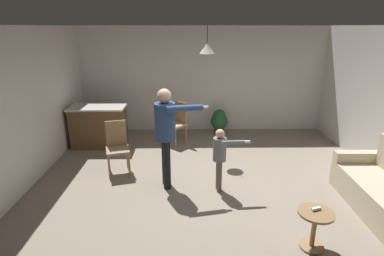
{
  "coord_description": "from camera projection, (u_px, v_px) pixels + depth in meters",
  "views": [
    {
      "loc": [
        -0.4,
        -4.82,
        2.69
      ],
      "look_at": [
        -0.32,
        0.27,
        1.0
      ],
      "focal_mm": 28.84,
      "sensor_mm": 36.0,
      "label": 1
    }
  ],
  "objects": [
    {
      "name": "person_adult",
      "position": [
        166.0,
        128.0,
        5.12
      ],
      "size": [
        0.88,
        0.5,
        1.74
      ],
      "rotation": [
        0.0,
        0.0,
        -1.38
      ],
      "color": "black",
      "rests_on": "ground"
    },
    {
      "name": "dining_chair_by_counter",
      "position": [
        177.0,
        121.0,
        7.27
      ],
      "size": [
        0.59,
        0.59,
        1.0
      ],
      "rotation": [
        0.0,
        0.0,
        2.4
      ],
      "color": "#99754C",
      "rests_on": "ground"
    },
    {
      "name": "spare_remote_on_table",
      "position": [
        316.0,
        209.0,
        3.81
      ],
      "size": [
        0.13,
        0.08,
        0.04
      ],
      "primitive_type": "cube",
      "rotation": [
        0.0,
        0.0,
        1.91
      ],
      "color": "white",
      "rests_on": "side_table_by_couch"
    },
    {
      "name": "person_child",
      "position": [
        220.0,
        153.0,
        5.1
      ],
      "size": [
        0.59,
        0.32,
        1.1
      ],
      "rotation": [
        0.0,
        0.0,
        -1.49
      ],
      "color": "#60564C",
      "rests_on": "ground"
    },
    {
      "name": "side_table_by_couch",
      "position": [
        314.0,
        225.0,
        3.83
      ],
      "size": [
        0.44,
        0.44,
        0.52
      ],
      "color": "#99754C",
      "rests_on": "ground"
    },
    {
      "name": "wall_back",
      "position": [
        203.0,
        80.0,
        8.03
      ],
      "size": [
        6.4,
        0.1,
        2.7
      ],
      "primitive_type": "cube",
      "color": "silver",
      "rests_on": "ground"
    },
    {
      "name": "ground",
      "position": [
        211.0,
        186.0,
        5.42
      ],
      "size": [
        7.68,
        7.68,
        0.0
      ],
      "primitive_type": "plane",
      "color": "gray"
    },
    {
      "name": "kitchen_counter",
      "position": [
        99.0,
        126.0,
        7.14
      ],
      "size": [
        1.26,
        0.66,
        0.95
      ],
      "color": "brown",
      "rests_on": "ground"
    },
    {
      "name": "ceiling_light_pendant",
      "position": [
        207.0,
        48.0,
        6.27
      ],
      "size": [
        0.32,
        0.32,
        0.55
      ],
      "color": "silver"
    },
    {
      "name": "wall_left",
      "position": [
        14.0,
        113.0,
        4.95
      ],
      "size": [
        0.1,
        6.4,
        2.7
      ],
      "primitive_type": "cube",
      "color": "silver",
      "rests_on": "ground"
    },
    {
      "name": "potted_plant_corner",
      "position": [
        219.0,
        121.0,
        7.94
      ],
      "size": [
        0.43,
        0.43,
        0.67
      ],
      "color": "#4C4742",
      "rests_on": "ground"
    },
    {
      "name": "dining_chair_near_wall",
      "position": [
        117.0,
        145.0,
        5.81
      ],
      "size": [
        0.52,
        0.52,
        1.0
      ],
      "rotation": [
        0.0,
        0.0,
        3.41
      ],
      "color": "#99754C",
      "rests_on": "ground"
    }
  ]
}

